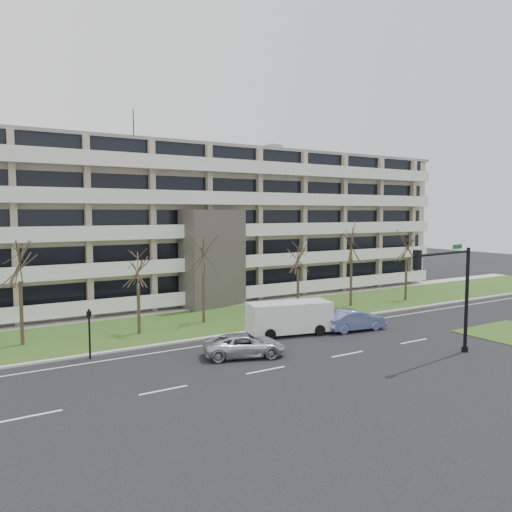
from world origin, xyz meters
TOP-DOWN VIEW (x-y plane):
  - ground at (0.00, 0.00)m, footprint 160.00×160.00m
  - grass_verge at (0.00, 13.00)m, footprint 90.00×10.00m
  - curb at (0.00, 8.00)m, footprint 90.00×0.35m
  - sidewalk at (0.00, 18.50)m, footprint 90.00×2.00m
  - grass_median at (14.00, -2.00)m, footprint 7.00×5.00m
  - lane_edge_line at (0.00, 6.50)m, footprint 90.00×0.12m
  - apartment_building at (-0.01, 25.32)m, footprint 60.50×15.10m
  - silver_pickup at (-5.66, 2.94)m, footprint 5.48×3.83m
  - blue_sedan at (4.73, 4.49)m, footprint 4.96×2.24m
  - white_van at (-0.01, 6.07)m, footprint 6.34×3.47m
  - traffic_signal at (4.79, -3.69)m, footprint 5.87×1.09m
  - pedestrian_signal at (-13.82, 7.35)m, footprint 0.34×0.30m
  - tree_1 at (-16.90, 12.73)m, footprint 3.81×3.81m
  - tree_2 at (-9.34, 11.75)m, footprint 3.30×3.30m
  - tree_3 at (-3.79, 12.62)m, footprint 3.82×3.82m
  - tree_4 at (4.54, 11.36)m, footprint 3.48×3.48m
  - tree_5 at (11.07, 11.90)m, footprint 4.05×4.05m
  - tree_6 at (17.73, 11.25)m, footprint 3.74×3.74m

SIDE VIEW (x-z plane):
  - ground at x=0.00m, z-range 0.00..0.00m
  - lane_edge_line at x=0.00m, z-range 0.00..0.01m
  - grass_verge at x=0.00m, z-range 0.00..0.06m
  - grass_median at x=14.00m, z-range 0.00..0.06m
  - sidewalk at x=0.00m, z-range 0.00..0.08m
  - curb at x=0.00m, z-range 0.00..0.12m
  - silver_pickup at x=-5.66m, z-range 0.00..1.39m
  - blue_sedan at x=4.73m, z-range 0.00..1.58m
  - white_van at x=-0.01m, z-range 0.23..2.56m
  - pedestrian_signal at x=-13.82m, z-range 0.41..3.45m
  - traffic_signal at x=4.79m, z-range 1.01..7.85m
  - tree_2 at x=-9.34m, z-range 1.83..8.43m
  - tree_4 at x=4.54m, z-range 1.93..8.89m
  - tree_6 at x=17.73m, z-range 2.07..9.54m
  - tree_1 at x=-16.90m, z-range 2.11..9.73m
  - tree_3 at x=-3.79m, z-range 2.12..9.75m
  - tree_5 at x=11.07m, z-range 2.25..10.35m
  - apartment_building at x=-0.01m, z-range -1.76..16.99m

